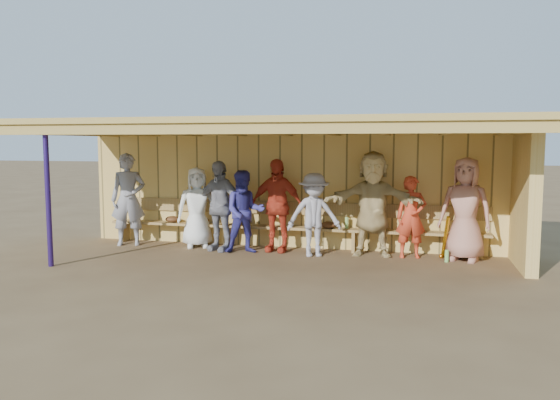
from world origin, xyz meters
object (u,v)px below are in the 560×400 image
object	(u,v)px
player_d	(276,205)
bench	(289,222)
player_c	(245,212)
player_f	(373,204)
player_g	(411,217)
player_e	(314,215)
player_a	(128,199)
player_h	(465,209)
player_extra	(219,206)
player_b	(197,207)

from	to	relation	value
player_d	bench	bearing A→B (deg)	67.77
player_c	player_f	distance (m)	2.41
player_f	player_g	bearing A→B (deg)	-3.99
player_e	player_f	size ratio (longest dim) A/B	0.79
player_a	player_h	xyz separation A→B (m)	(6.57, 0.09, -0.02)
player_extra	player_h	bearing A→B (deg)	18.66
player_a	player_c	world-z (taller)	player_a
player_a	bench	bearing A→B (deg)	-14.78
player_b	player_extra	xyz separation A→B (m)	(0.55, -0.22, 0.07)
player_f	player_extra	xyz separation A→B (m)	(-2.94, -0.22, -0.10)
player_a	player_g	bearing A→B (deg)	-20.98
player_c	bench	world-z (taller)	player_c
player_d	player_a	bearing A→B (deg)	-171.89
player_h	player_extra	world-z (taller)	player_h
player_a	player_e	world-z (taller)	player_a
player_e	player_extra	bearing A→B (deg)	156.71
player_e	player_a	bearing A→B (deg)	156.57
player_a	bench	distance (m)	3.34
player_a	player_f	world-z (taller)	player_f
player_a	player_d	xyz separation A→B (m)	(3.10, 0.10, -0.05)
player_g	player_c	bearing A→B (deg)	175.13
player_e	player_h	size ratio (longest dim) A/B	0.84
player_b	player_c	xyz separation A→B (m)	(1.10, -0.32, -0.02)
player_f	player_h	distance (m)	1.63
player_c	player_f	size ratio (longest dim) A/B	0.81
player_e	player_extra	world-z (taller)	player_extra
player_c	player_d	distance (m)	0.63
player_h	player_extra	xyz separation A→B (m)	(-4.56, -0.18, -0.05)
player_extra	player_g	bearing A→B (deg)	19.81
player_c	player_e	xyz separation A→B (m)	(1.34, 0.03, -0.02)
player_c	bench	size ratio (longest dim) A/B	0.21
player_f	player_extra	distance (m)	2.95
player_e	player_g	distance (m)	1.77
player_a	player_h	distance (m)	6.57
player_d	player_g	distance (m)	2.54
player_e	player_c	bearing A→B (deg)	160.15
player_d	bench	distance (m)	0.53
player_c	player_f	xyz separation A→B (m)	(2.39, 0.32, 0.19)
player_f	player_g	world-z (taller)	player_f
player_e	player_h	world-z (taller)	player_h
player_a	player_d	distance (m)	3.11
player_h	player_extra	bearing A→B (deg)	-160.08
player_d	player_c	bearing A→B (deg)	-145.65
player_b	player_f	world-z (taller)	player_f
player_d	player_f	world-z (taller)	player_f
player_g	player_h	distance (m)	0.95
player_a	player_e	size ratio (longest dim) A/B	1.22
player_c	player_a	bearing A→B (deg)	154.92
player_b	player_e	size ratio (longest dim) A/B	1.04
player_c	player_extra	distance (m)	0.57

